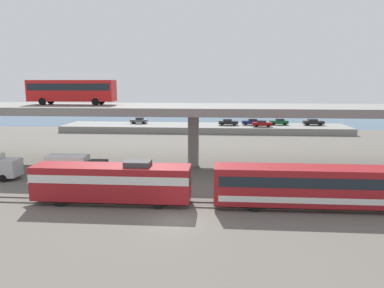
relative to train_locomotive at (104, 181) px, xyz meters
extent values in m
plane|color=#605B54|center=(7.33, -4.00, -2.19)|extent=(260.00, 260.00, 0.00)
cube|color=#59544C|center=(7.33, -0.71, -2.13)|extent=(110.00, 0.12, 0.12)
cube|color=#59544C|center=(7.33, 0.71, -2.13)|extent=(110.00, 0.12, 0.12)
cube|color=maroon|center=(0.75, 0.00, -0.11)|extent=(14.93, 3.00, 3.20)
cube|color=silver|center=(0.75, 0.00, 0.46)|extent=(14.93, 3.04, 0.77)
cone|color=silver|center=(-6.72, 0.00, -0.43)|extent=(2.04, 2.85, 2.85)
cube|color=black|center=(-5.19, 0.00, 0.78)|extent=(2.04, 2.70, 1.02)
cube|color=#3F3F42|center=(3.29, 0.00, 1.74)|extent=(2.40, 1.80, 0.50)
cylinder|color=black|center=(-3.92, -1.35, -1.71)|extent=(0.96, 0.18, 0.96)
cylinder|color=black|center=(-3.92, 1.35, -1.71)|extent=(0.96, 0.18, 0.96)
cylinder|color=black|center=(5.41, -1.35, -1.71)|extent=(0.96, 0.18, 0.96)
cylinder|color=black|center=(5.41, 1.35, -1.71)|extent=(0.96, 0.18, 0.96)
cube|color=maroon|center=(20.96, 0.00, -0.03)|extent=(21.06, 3.00, 3.40)
cube|color=black|center=(20.96, 0.00, 0.58)|extent=(20.22, 3.04, 0.95)
cube|color=silver|center=(20.96, 0.00, -0.98)|extent=(20.22, 3.04, 0.54)
cylinder|color=black|center=(14.12, -1.35, -1.73)|extent=(0.92, 0.18, 0.92)
cylinder|color=black|center=(14.12, 1.35, -1.73)|extent=(0.92, 0.18, 0.92)
cube|color=gray|center=(7.33, 16.00, 5.59)|extent=(96.00, 11.47, 1.03)
cylinder|color=gray|center=(7.33, 16.00, 1.44)|extent=(1.50, 1.50, 7.27)
cube|color=red|center=(-9.61, 16.35, 8.06)|extent=(12.00, 2.55, 2.90)
cube|color=black|center=(-9.61, 16.35, 8.58)|extent=(11.52, 2.59, 0.93)
cube|color=black|center=(-15.56, 16.35, 8.41)|extent=(0.08, 2.30, 1.74)
cylinder|color=black|center=(-13.33, 15.13, 6.61)|extent=(1.00, 0.26, 1.00)
cylinder|color=black|center=(-13.33, 17.56, 6.61)|extent=(1.00, 0.26, 1.00)
cylinder|color=black|center=(-5.89, 15.13, 6.61)|extent=(1.00, 0.26, 1.00)
cylinder|color=black|center=(-5.89, 17.56, 6.61)|extent=(1.00, 0.26, 1.00)
cube|color=black|center=(-3.21, 7.15, -0.75)|extent=(2.00, 2.30, 2.00)
cube|color=silver|center=(-6.71, 7.15, -0.45)|extent=(4.60, 2.30, 2.60)
cylinder|color=black|center=(-3.50, 8.24, -1.75)|extent=(0.88, 0.28, 0.88)
cylinder|color=black|center=(-3.50, 6.06, -1.75)|extent=(0.88, 0.28, 0.88)
cylinder|color=black|center=(-7.71, 8.24, -1.75)|extent=(0.88, 0.28, 0.88)
cylinder|color=black|center=(-7.71, 6.06, -1.75)|extent=(0.88, 0.28, 0.88)
cube|color=#B7B7BC|center=(-13.76, 7.15, -0.75)|extent=(2.00, 2.30, 2.00)
cylinder|color=black|center=(-14.05, 8.24, -1.75)|extent=(0.88, 0.28, 0.88)
cylinder|color=black|center=(-14.05, 6.06, -1.75)|extent=(0.88, 0.28, 0.88)
cube|color=gray|center=(7.33, 51.00, -1.47)|extent=(66.08, 10.91, 1.45)
cube|color=navy|center=(18.40, 51.73, -0.08)|extent=(4.42, 1.82, 0.70)
cube|color=#1E232B|center=(18.62, 51.73, 0.51)|extent=(1.94, 1.60, 0.48)
cylinder|color=black|center=(17.03, 50.87, -0.43)|extent=(0.64, 0.20, 0.64)
cylinder|color=black|center=(17.03, 52.60, -0.43)|extent=(0.64, 0.20, 0.64)
cylinder|color=black|center=(19.77, 50.87, -0.43)|extent=(0.64, 0.20, 0.64)
cylinder|color=black|center=(19.77, 52.60, -0.43)|extent=(0.64, 0.20, 0.64)
cube|color=#0C4C26|center=(24.84, 52.42, -0.08)|extent=(4.25, 1.81, 0.70)
cube|color=#1E232B|center=(25.05, 52.42, 0.51)|extent=(1.87, 1.59, 0.48)
cylinder|color=black|center=(23.52, 51.56, -0.43)|extent=(0.64, 0.20, 0.64)
cylinder|color=black|center=(23.52, 53.28, -0.43)|extent=(0.64, 0.20, 0.64)
cylinder|color=black|center=(26.16, 51.56, -0.43)|extent=(0.64, 0.20, 0.64)
cylinder|color=black|center=(26.16, 53.28, -0.43)|extent=(0.64, 0.20, 0.64)
cube|color=maroon|center=(20.51, 48.39, -0.08)|extent=(4.23, 1.79, 0.70)
cube|color=#1E232B|center=(20.30, 48.39, 0.51)|extent=(1.86, 1.57, 0.48)
cylinder|color=black|center=(21.82, 49.24, -0.43)|extent=(0.64, 0.20, 0.64)
cylinder|color=black|center=(21.82, 47.54, -0.43)|extent=(0.64, 0.20, 0.64)
cylinder|color=black|center=(19.20, 49.24, -0.43)|extent=(0.64, 0.20, 0.64)
cylinder|color=black|center=(19.20, 47.54, -0.43)|extent=(0.64, 0.20, 0.64)
cube|color=black|center=(12.96, 50.69, -0.08)|extent=(4.48, 1.84, 0.70)
cube|color=#1E232B|center=(12.74, 50.69, 0.51)|extent=(1.97, 1.62, 0.48)
cylinder|color=black|center=(14.35, 51.56, -0.43)|extent=(0.64, 0.20, 0.64)
cylinder|color=black|center=(14.35, 49.81, -0.43)|extent=(0.64, 0.20, 0.64)
cylinder|color=black|center=(11.57, 51.56, -0.43)|extent=(0.64, 0.20, 0.64)
cylinder|color=black|center=(11.57, 49.81, -0.43)|extent=(0.64, 0.20, 0.64)
cube|color=#515459|center=(-8.59, 52.51, -0.08)|extent=(4.04, 1.82, 0.70)
cube|color=#1E232B|center=(-8.39, 52.51, 0.51)|extent=(1.78, 1.60, 0.48)
cylinder|color=black|center=(-9.84, 51.65, -0.43)|extent=(0.64, 0.20, 0.64)
cylinder|color=black|center=(-9.84, 53.38, -0.43)|extent=(0.64, 0.20, 0.64)
cylinder|color=black|center=(-7.34, 51.65, -0.43)|extent=(0.64, 0.20, 0.64)
cylinder|color=black|center=(-7.34, 53.38, -0.43)|extent=(0.64, 0.20, 0.64)
cube|color=black|center=(32.79, 52.29, -0.08)|extent=(4.60, 1.88, 0.70)
cube|color=#1E232B|center=(32.56, 52.29, 0.51)|extent=(2.03, 1.65, 0.48)
cylinder|color=black|center=(34.22, 53.18, -0.43)|extent=(0.64, 0.20, 0.64)
cylinder|color=black|center=(34.22, 51.40, -0.43)|extent=(0.64, 0.20, 0.64)
cylinder|color=black|center=(31.36, 53.18, -0.43)|extent=(0.64, 0.20, 0.64)
cylinder|color=black|center=(31.36, 51.40, -0.43)|extent=(0.64, 0.20, 0.64)
cube|color=#385B7A|center=(7.33, 74.00, -2.19)|extent=(140.00, 36.00, 0.01)
camera|label=1|loc=(10.83, -31.79, 9.27)|focal=33.12mm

